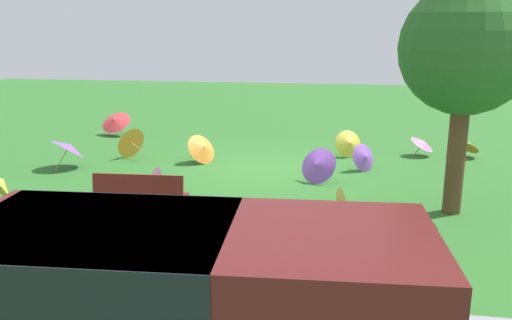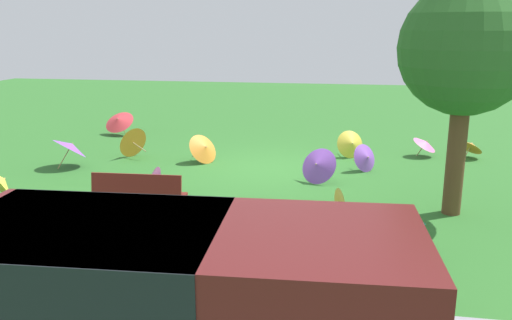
# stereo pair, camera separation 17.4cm
# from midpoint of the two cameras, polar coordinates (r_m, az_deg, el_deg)

# --- Properties ---
(ground) EXTENTS (40.00, 40.00, 0.00)m
(ground) POSITION_cam_midpoint_polar(r_m,az_deg,el_deg) (12.89, 1.25, -1.00)
(ground) COLOR #2D6B28
(van_dark) EXTENTS (4.68, 2.30, 1.53)m
(van_dark) POSITION_cam_midpoint_polar(r_m,az_deg,el_deg) (5.38, -9.54, -13.23)
(van_dark) COLOR #591919
(van_dark) RESTS_ON ground
(park_bench) EXTENTS (1.62, 0.55, 0.90)m
(park_bench) POSITION_cam_midpoint_polar(r_m,az_deg,el_deg) (9.58, -12.75, -3.85)
(park_bench) COLOR maroon
(park_bench) RESTS_ON ground
(shade_tree) EXTENTS (2.33, 2.33, 4.16)m
(shade_tree) POSITION_cam_midpoint_polar(r_m,az_deg,el_deg) (10.05, 21.12, 10.91)
(shade_tree) COLOR brown
(shade_tree) RESTS_ON ground
(parasol_yellow_0) EXTENTS (0.55, 0.64, 0.60)m
(parasol_yellow_0) POSITION_cam_midpoint_polar(r_m,az_deg,el_deg) (9.61, 8.91, -4.65)
(parasol_yellow_0) COLOR tan
(parasol_yellow_0) RESTS_ON ground
(parasol_purple_0) EXTENTS (0.99, 0.92, 0.80)m
(parasol_purple_0) POSITION_cam_midpoint_polar(r_m,az_deg,el_deg) (11.79, 6.15, -0.52)
(parasol_purple_0) COLOR tan
(parasol_purple_0) RESTS_ON ground
(parasol_orange_0) EXTENTS (0.90, 0.90, 0.83)m
(parasol_orange_0) POSITION_cam_midpoint_polar(r_m,az_deg,el_deg) (14.38, -13.74, 1.89)
(parasol_orange_0) COLOR tan
(parasol_orange_0) RESTS_ON ground
(parasol_purple_1) EXTENTS (0.73, 0.74, 0.68)m
(parasol_purple_1) POSITION_cam_midpoint_polar(r_m,az_deg,el_deg) (12.90, 11.22, 0.29)
(parasol_purple_1) COLOR tan
(parasol_purple_1) RESTS_ON ground
(parasol_yellow_1) EXTENTS (0.84, 0.86, 0.75)m
(parasol_yellow_1) POSITION_cam_midpoint_polar(r_m,az_deg,el_deg) (14.16, 9.63, 1.74)
(parasol_yellow_1) COLOR tan
(parasol_yellow_1) RESTS_ON ground
(parasol_yellow_2) EXTENTS (0.98, 0.92, 0.80)m
(parasol_yellow_2) POSITION_cam_midpoint_polar(r_m,az_deg,el_deg) (11.60, -26.14, -2.18)
(parasol_yellow_2) COLOR tan
(parasol_yellow_2) RESTS_ON ground
(parasol_orange_1) EXTENTS (0.89, 0.89, 0.59)m
(parasol_orange_1) POSITION_cam_midpoint_polar(r_m,az_deg,el_deg) (15.04, 21.44, 1.52)
(parasol_orange_1) COLOR tan
(parasol_orange_1) RESTS_ON ground
(parasol_purple_2) EXTENTS (1.20, 1.20, 0.84)m
(parasol_purple_2) POSITION_cam_midpoint_polar(r_m,az_deg,el_deg) (13.71, -19.76, 1.33)
(parasol_purple_2) COLOR tan
(parasol_purple_2) RESTS_ON ground
(parasol_red_1) EXTENTS (1.04, 0.98, 0.81)m
(parasol_red_1) POSITION_cam_midpoint_polar(r_m,az_deg,el_deg) (17.38, -15.12, 4.06)
(parasol_red_1) COLOR tan
(parasol_red_1) RESTS_ON ground
(parasol_orange_3) EXTENTS (0.91, 0.98, 0.76)m
(parasol_orange_3) POSITION_cam_midpoint_polar(r_m,az_deg,el_deg) (13.48, -6.07, 1.27)
(parasol_orange_3) COLOR tan
(parasol_orange_3) RESTS_ON ground
(parasol_pink_0) EXTENTS (0.61, 0.67, 0.60)m
(parasol_pink_0) POSITION_cam_midpoint_polar(r_m,az_deg,el_deg) (11.09, -11.46, -2.21)
(parasol_pink_0) COLOR tan
(parasol_pink_0) RESTS_ON ground
(parasol_blue_4) EXTENTS (0.94, 0.93, 0.69)m
(parasol_blue_4) POSITION_cam_midpoint_polar(r_m,az_deg,el_deg) (8.60, 14.89, -6.37)
(parasol_blue_4) COLOR tan
(parasol_blue_4) RESTS_ON ground
(parasol_pink_1) EXTENTS (0.82, 0.83, 0.58)m
(parasol_pink_1) POSITION_cam_midpoint_polar(r_m,az_deg,el_deg) (14.77, 17.14, 1.78)
(parasol_pink_1) COLOR tan
(parasol_pink_1) RESTS_ON ground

